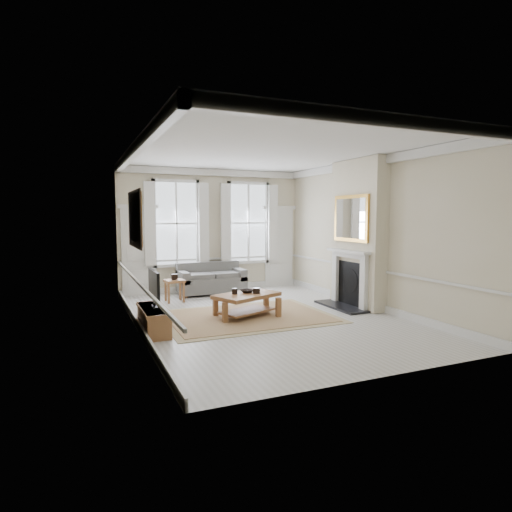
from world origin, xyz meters
name	(u,v)px	position (x,y,z in m)	size (l,w,h in m)	color
floor	(266,318)	(0.00, 0.00, 0.00)	(7.20, 7.20, 0.00)	#B7B5AD
ceiling	(266,151)	(0.00, 0.00, 3.40)	(7.20, 7.20, 0.00)	white
back_wall	(213,230)	(0.00, 3.60, 1.70)	(5.20, 5.20, 0.00)	beige
left_wall	(135,239)	(-2.60, 0.00, 1.70)	(7.20, 7.20, 0.00)	beige
right_wall	(370,234)	(2.60, 0.00, 1.70)	(7.20, 7.20, 0.00)	beige
window_left	(176,223)	(-1.05, 3.55, 1.90)	(1.26, 0.20, 2.20)	#B2BCC6
window_right	(248,223)	(1.05, 3.55, 1.90)	(1.26, 0.20, 2.20)	#B2BCC6
door_left	(139,252)	(-2.05, 3.56, 1.15)	(0.90, 0.08, 2.30)	silver
door_right	(279,248)	(2.05, 3.56, 1.15)	(0.90, 0.08, 2.30)	silver
painting	(135,219)	(-2.56, 0.30, 2.05)	(0.05, 1.66, 1.06)	#B7861F
chimney_breast	(358,234)	(2.43, 0.20, 1.70)	(0.35, 1.70, 3.38)	beige
hearth	(341,306)	(2.00, 0.20, 0.03)	(0.55, 1.50, 0.05)	black
fireplace	(349,276)	(2.20, 0.20, 0.73)	(0.21, 1.45, 1.33)	silver
mirror	(351,218)	(2.21, 0.20, 2.05)	(0.06, 1.26, 1.06)	gold
sofa	(211,280)	(-0.23, 3.11, 0.35)	(1.77, 0.86, 0.84)	#585856
side_table	(174,284)	(-1.39, 2.38, 0.44)	(0.48, 0.48, 0.55)	brown
rug	(247,316)	(-0.35, 0.19, 0.01)	(3.50, 2.60, 0.02)	#8F6D4A
coffee_table	(247,297)	(-0.35, 0.19, 0.42)	(1.52, 1.23, 0.50)	brown
ceramic_pot_a	(235,291)	(-0.60, 0.24, 0.56)	(0.12, 0.12, 0.12)	black
ceramic_pot_b	(256,291)	(-0.15, 0.14, 0.55)	(0.16, 0.16, 0.11)	black
bowl	(247,291)	(-0.30, 0.29, 0.53)	(0.27, 0.27, 0.07)	black
tv_stand	(154,320)	(-2.34, -0.22, 0.23)	(0.41, 1.27, 0.45)	brown
tv	(154,286)	(-2.32, -0.22, 0.85)	(0.08, 0.90, 0.68)	black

